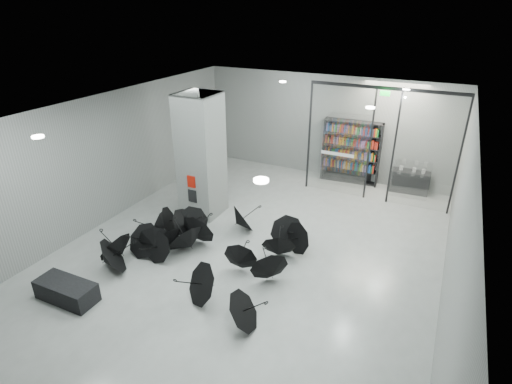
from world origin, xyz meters
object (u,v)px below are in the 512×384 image
at_px(column, 201,156).
at_px(bookshelf, 351,152).
at_px(bench, 67,291).
at_px(umbrella_cluster, 198,248).
at_px(shop_counter, 409,182).

height_order(column, bookshelf, column).
relative_size(bench, umbrella_cluster, 0.27).
relative_size(column, umbrella_cluster, 0.73).
bearing_deg(umbrella_cluster, bench, -122.81).
xyz_separation_m(bench, umbrella_cluster, (1.82, 2.82, 0.07)).
relative_size(bookshelf, umbrella_cluster, 0.44).
bearing_deg(umbrella_cluster, shop_counter, 56.84).
distance_m(bookshelf, umbrella_cluster, 7.57).
relative_size(shop_counter, umbrella_cluster, 0.25).
relative_size(bench, shop_counter, 1.09).
relative_size(column, bookshelf, 1.64).
bearing_deg(column, umbrella_cluster, -60.81).
bearing_deg(umbrella_cluster, column, 119.19).
xyz_separation_m(bench, bookshelf, (4.19, 9.96, 0.98)).
distance_m(column, bookshelf, 6.07).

